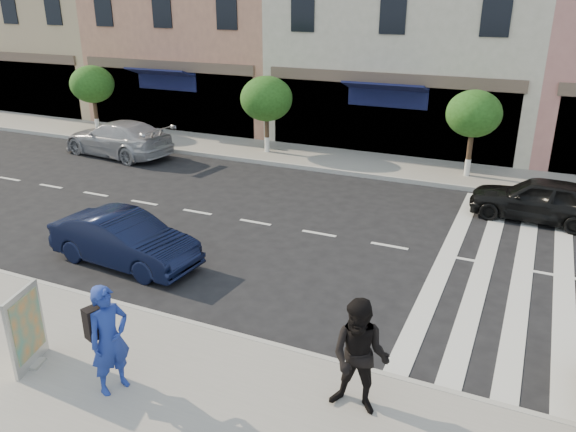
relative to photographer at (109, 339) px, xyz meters
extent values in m
plane|color=black|center=(0.57, 3.69, -1.09)|extent=(120.00, 120.00, 0.00)
cube|color=gray|center=(0.57, -0.06, -1.01)|extent=(60.00, 4.50, 0.15)
cube|color=gray|center=(0.57, 14.69, -1.01)|extent=(60.00, 3.00, 0.15)
cube|color=beige|center=(0.07, 20.69, 4.41)|extent=(11.00, 9.00, 11.00)
cylinder|color=#473323|center=(-13.43, 14.49, -0.11)|extent=(0.18, 0.18, 1.65)
cylinder|color=silver|center=(-13.43, 14.49, -0.64)|extent=(0.20, 0.20, 0.60)
ellipsoid|color=#214814|center=(-13.43, 14.49, 1.26)|extent=(2.00, 2.00, 1.70)
cylinder|color=#473323|center=(-4.43, 14.49, -0.14)|extent=(0.18, 0.18, 1.60)
cylinder|color=silver|center=(-4.43, 14.49, -0.64)|extent=(0.20, 0.20, 0.60)
ellipsoid|color=#214814|center=(-4.43, 14.49, 1.23)|extent=(2.10, 2.10, 1.79)
cylinder|color=#473323|center=(3.57, 14.49, -0.09)|extent=(0.18, 0.18, 1.71)
cylinder|color=silver|center=(3.57, 14.49, -0.64)|extent=(0.20, 0.20, 0.60)
ellipsoid|color=#214814|center=(3.57, 14.49, 1.29)|extent=(1.90, 1.90, 1.62)
imported|color=navy|center=(0.00, 0.00, 0.00)|extent=(0.65, 0.79, 1.88)
imported|color=black|center=(3.78, 1.17, 0.02)|extent=(0.94, 0.74, 1.91)
cube|color=beige|center=(-1.75, -0.11, -0.92)|extent=(0.41, 0.41, 0.04)
cube|color=beige|center=(-1.75, -0.11, -0.22)|extent=(0.31, 0.92, 1.44)
cube|color=#D88C3F|center=(-1.71, -0.09, -0.16)|extent=(0.23, 0.75, 1.11)
imported|color=black|center=(-3.07, 3.99, -0.45)|extent=(3.95, 1.63, 1.27)
imported|color=#9E9EA3|center=(-9.96, 11.90, -0.37)|extent=(5.18, 2.63, 1.44)
imported|color=black|center=(6.00, 11.29, -0.44)|extent=(3.91, 1.77, 1.30)
camera|label=1|loc=(5.72, -5.71, 5.09)|focal=35.00mm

